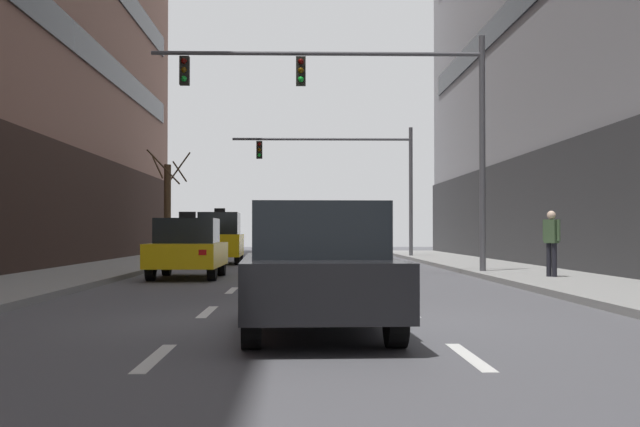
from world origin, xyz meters
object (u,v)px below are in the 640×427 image
(traffic_signal_1, at_px, (356,168))
(street_tree_1, at_px, (168,207))
(car_driving_0, at_px, (317,270))
(taxi_driving_1, at_px, (188,249))
(taxi_driving_2, at_px, (220,238))
(pedestrian_1, at_px, (551,238))
(traffic_signal_0, at_px, (370,103))

(traffic_signal_1, height_order, street_tree_1, traffic_signal_1)
(car_driving_0, bearing_deg, street_tree_1, 102.36)
(taxi_driving_1, height_order, taxi_driving_2, taxi_driving_2)
(pedestrian_1, bearing_deg, street_tree_1, 125.51)
(taxi_driving_2, height_order, traffic_signal_0, traffic_signal_0)
(taxi_driving_1, relative_size, pedestrian_1, 2.62)
(street_tree_1, bearing_deg, car_driving_0, -77.64)
(taxi_driving_2, distance_m, traffic_signal_0, 11.56)
(traffic_signal_0, distance_m, traffic_signal_1, 16.10)
(taxi_driving_1, height_order, pedestrian_1, taxi_driving_1)
(car_driving_0, distance_m, taxi_driving_2, 23.90)
(traffic_signal_0, bearing_deg, car_driving_0, -97.39)
(traffic_signal_0, xyz_separation_m, traffic_signal_1, (0.66, 16.08, -0.70))
(taxi_driving_1, bearing_deg, pedestrian_1, -12.41)
(taxi_driving_2, relative_size, street_tree_1, 0.88)
(taxi_driving_2, relative_size, traffic_signal_1, 0.49)
(taxi_driving_2, xyz_separation_m, traffic_signal_1, (5.91, 6.61, 3.34))
(traffic_signal_0, bearing_deg, taxi_driving_2, 119.00)
(traffic_signal_0, bearing_deg, street_tree_1, 119.61)
(taxi_driving_2, relative_size, traffic_signal_0, 0.44)
(car_driving_0, distance_m, taxi_driving_1, 13.44)
(taxi_driving_1, bearing_deg, taxi_driving_2, 90.57)
(car_driving_0, relative_size, street_tree_1, 0.92)
(traffic_signal_0, xyz_separation_m, pedestrian_1, (4.38, -3.25, -3.95))
(pedestrian_1, bearing_deg, traffic_signal_0, 143.37)
(taxi_driving_1, xyz_separation_m, taxi_driving_2, (-0.11, 10.63, 0.21))
(taxi_driving_2, xyz_separation_m, street_tree_1, (-2.80, 4.70, 1.36))
(car_driving_0, xyz_separation_m, traffic_signal_1, (2.50, 30.26, 3.55))
(traffic_signal_0, relative_size, pedestrian_1, 5.82)
(car_driving_0, xyz_separation_m, taxi_driving_2, (-3.41, 23.65, 0.21))
(street_tree_1, xyz_separation_m, pedestrian_1, (12.43, -17.42, -1.27))
(car_driving_0, height_order, taxi_driving_2, taxi_driving_2)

